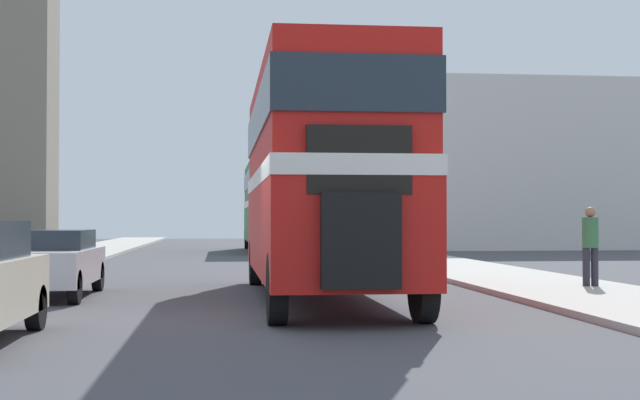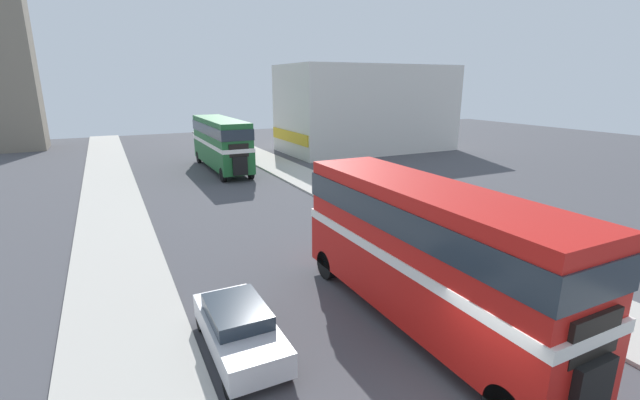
{
  "view_description": "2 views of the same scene",
  "coord_description": "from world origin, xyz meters",
  "views": [
    {
      "loc": [
        -0.58,
        -13.82,
        1.56
      ],
      "look_at": [
        1.37,
        3.55,
        1.95
      ],
      "focal_mm": 50.0,
      "sensor_mm": 36.0,
      "label": 1
    },
    {
      "loc": [
        -6.6,
        -5.53,
        7.14
      ],
      "look_at": [
        1.37,
        10.37,
        2.24
      ],
      "focal_mm": 24.0,
      "sensor_mm": 36.0,
      "label": 2
    }
  ],
  "objects": [
    {
      "name": "shop_building_block",
      "position": [
        18.83,
        34.08,
        4.44
      ],
      "size": [
        18.04,
        9.26,
        8.89
      ],
      "color": "silver",
      "rests_on": "ground_plane"
    },
    {
      "name": "double_decker_bus",
      "position": [
        1.37,
        3.53,
        2.57
      ],
      "size": [
        2.52,
        10.27,
        4.33
      ],
      "color": "red",
      "rests_on": "ground_plane"
    },
    {
      "name": "pedestrian_walking",
      "position": [
        7.42,
        4.76,
        1.09
      ],
      "size": [
        0.35,
        0.35,
        1.72
      ],
      "color": "#282833",
      "rests_on": "sidewalk_right"
    },
    {
      "name": "car_parked_mid",
      "position": [
        -3.98,
        4.61,
        0.71
      ],
      "size": [
        1.66,
        4.06,
        1.35
      ],
      "color": "silver",
      "rests_on": "ground_plane"
    },
    {
      "name": "bus_distant",
      "position": [
        1.92,
        29.87,
        2.55
      ],
      "size": [
        2.44,
        10.86,
        4.28
      ],
      "color": "#1E602D",
      "rests_on": "ground_plane"
    }
  ]
}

